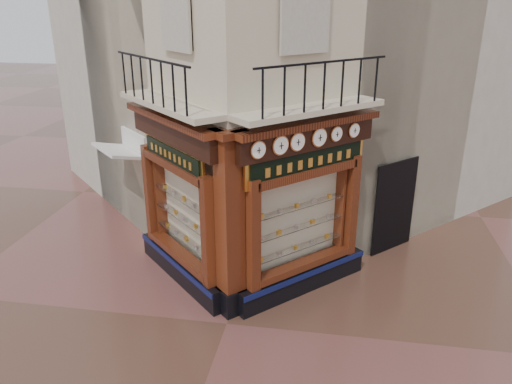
% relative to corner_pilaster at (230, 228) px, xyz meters
% --- Properties ---
extents(ground, '(80.00, 80.00, 0.00)m').
position_rel_corner_pilaster_xyz_m(ground, '(0.00, -0.50, -1.95)').
color(ground, '#503125').
rests_on(ground, ground).
extents(main_building, '(11.31, 11.31, 12.00)m').
position_rel_corner_pilaster_xyz_m(main_building, '(0.00, 5.66, 4.05)').
color(main_building, beige).
rests_on(main_building, ground).
extents(neighbour_left, '(11.31, 11.31, 11.00)m').
position_rel_corner_pilaster_xyz_m(neighbour_left, '(-2.47, 8.13, 3.55)').
color(neighbour_left, beige).
rests_on(neighbour_left, ground).
extents(neighbour_right, '(11.31, 11.31, 11.00)m').
position_rel_corner_pilaster_xyz_m(neighbour_right, '(2.47, 8.13, 3.55)').
color(neighbour_right, beige).
rests_on(neighbour_right, ground).
extents(shopfront_left, '(2.86, 2.86, 3.98)m').
position_rel_corner_pilaster_xyz_m(shopfront_left, '(-1.41, 1.07, 0.03)').
color(shopfront_left, black).
rests_on(shopfront_left, ground).
extents(shopfront_right, '(2.86, 2.86, 3.98)m').
position_rel_corner_pilaster_xyz_m(shopfront_right, '(1.41, 1.07, 0.03)').
color(shopfront_right, black).
rests_on(shopfront_right, ground).
extents(corner_pilaster, '(0.85, 0.85, 3.98)m').
position_rel_corner_pilaster_xyz_m(corner_pilaster, '(0.00, 0.00, 0.00)').
color(corner_pilaster, black).
rests_on(corner_pilaster, ground).
extents(balcony, '(5.94, 2.97, 1.03)m').
position_rel_corner_pilaster_xyz_m(balcony, '(0.00, 0.99, 2.27)').
color(balcony, beige).
rests_on(balcony, ground).
extents(clock_a, '(0.29, 0.29, 0.36)m').
position_rel_corner_pilaster_xyz_m(clock_a, '(0.57, -0.03, 1.67)').
color(clock_a, '#BA723E').
rests_on(clock_a, ground).
extents(clock_b, '(0.32, 0.32, 0.40)m').
position_rel_corner_pilaster_xyz_m(clock_b, '(0.95, 0.34, 1.67)').
color(clock_b, '#BA723E').
rests_on(clock_b, ground).
extents(clock_c, '(0.31, 0.31, 0.38)m').
position_rel_corner_pilaster_xyz_m(clock_c, '(1.25, 0.65, 1.67)').
color(clock_c, '#BA723E').
rests_on(clock_c, ground).
extents(clock_d, '(0.32, 0.32, 0.41)m').
position_rel_corner_pilaster_xyz_m(clock_d, '(1.66, 1.06, 1.67)').
color(clock_d, '#BA723E').
rests_on(clock_d, ground).
extents(clock_e, '(0.27, 0.27, 0.33)m').
position_rel_corner_pilaster_xyz_m(clock_e, '(2.00, 1.40, 1.67)').
color(clock_e, '#BA723E').
rests_on(clock_e, ground).
extents(clock_f, '(0.27, 0.27, 0.33)m').
position_rel_corner_pilaster_xyz_m(clock_f, '(2.37, 1.76, 1.67)').
color(clock_f, '#BA723E').
rests_on(clock_f, ground).
extents(awning, '(1.73, 1.73, 0.29)m').
position_rel_corner_pilaster_xyz_m(awning, '(-3.60, 2.89, -1.95)').
color(awning, silver).
rests_on(awning, ground).
extents(signboard_left, '(1.90, 1.90, 0.51)m').
position_rel_corner_pilaster_xyz_m(signboard_left, '(-1.46, 1.01, 1.15)').
color(signboard_left, '#F0B646').
rests_on(signboard_left, ground).
extents(signboard_right, '(2.30, 2.30, 0.62)m').
position_rel_corner_pilaster_xyz_m(signboard_right, '(1.46, 1.01, 1.15)').
color(signboard_right, '#F0B646').
rests_on(signboard_right, ground).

